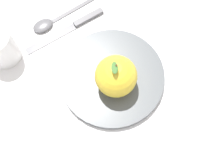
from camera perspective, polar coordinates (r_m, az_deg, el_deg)
The scene contains 5 objects.
ground_plane at distance 0.59m, azimuth -2.29°, elevation -0.66°, with size 2.40×2.40×0.00m, color silver.
dinner_plate at distance 0.58m, azimuth -0.00°, elevation -0.41°, with size 0.22×0.22×0.02m.
apple at distance 0.53m, azimuth 0.85°, elevation -0.35°, with size 0.08×0.08×0.10m.
knife at distance 0.65m, azimuth -8.23°, elevation 9.90°, with size 0.20×0.08×0.01m.
spoon at distance 0.67m, azimuth -12.82°, elevation 10.63°, with size 0.17×0.07×0.01m.
Camera 1 is at (0.15, 0.15, 0.55)m, focal length 43.80 mm.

